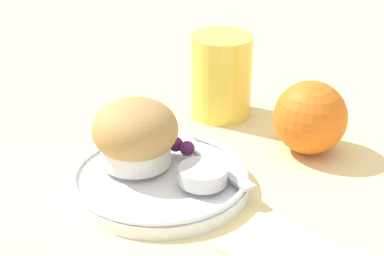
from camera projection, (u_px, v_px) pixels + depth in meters
The scene contains 9 objects.
ground_plane at pixel (166, 190), 0.68m from camera, with size 3.00×3.00×0.00m, color beige.
plate at pixel (162, 178), 0.68m from camera, with size 0.19×0.19×0.02m.
muffin at pixel (134, 135), 0.68m from camera, with size 0.09×0.09×0.07m.
cream_ramekin at pixel (203, 174), 0.65m from camera, with size 0.05×0.05×0.02m.
berry_pair at pixel (181, 146), 0.71m from camera, with size 0.03×0.02×0.02m.
butter_knife at pixel (198, 150), 0.71m from camera, with size 0.18×0.08×0.00m.
orange_fruit at pixel (310, 117), 0.74m from camera, with size 0.09×0.09×0.09m.
juice_glass at pixel (221, 76), 0.82m from camera, with size 0.08×0.08×0.11m.
folded_napkin at pixel (302, 256), 0.57m from camera, with size 0.14×0.07×0.01m.
Camera 1 is at (0.37, -0.44, 0.36)m, focal length 60.00 mm.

